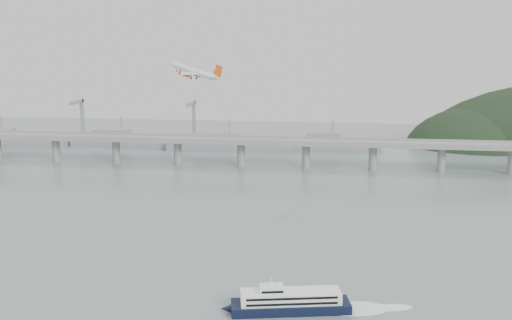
# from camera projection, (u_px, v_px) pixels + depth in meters

# --- Properties ---
(ground) EXTENTS (900.00, 900.00, 0.00)m
(ground) POSITION_uv_depth(u_px,v_px,m) (240.00, 265.00, 264.88)
(ground) COLOR slate
(ground) RESTS_ON ground
(bridge) EXTENTS (800.00, 22.00, 23.90)m
(bridge) POSITION_uv_depth(u_px,v_px,m) (278.00, 145.00, 455.65)
(bridge) COLOR gray
(bridge) RESTS_ON ground
(distant_fleet) EXTENTS (453.00, 60.90, 40.00)m
(distant_fleet) POSITION_uv_depth(u_px,v_px,m) (115.00, 141.00, 540.16)
(distant_fleet) COLOR gray
(distant_fleet) RESTS_ON ground
(ferry) EXTENTS (71.48, 22.89, 13.59)m
(ferry) POSITION_uv_depth(u_px,v_px,m) (291.00, 302.00, 219.56)
(ferry) COLOR black
(ferry) RESTS_ON ground
(airliner) EXTENTS (36.70, 34.44, 12.04)m
(airliner) POSITION_uv_depth(u_px,v_px,m) (195.00, 72.00, 355.28)
(airliner) COLOR silver
(airliner) RESTS_ON ground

